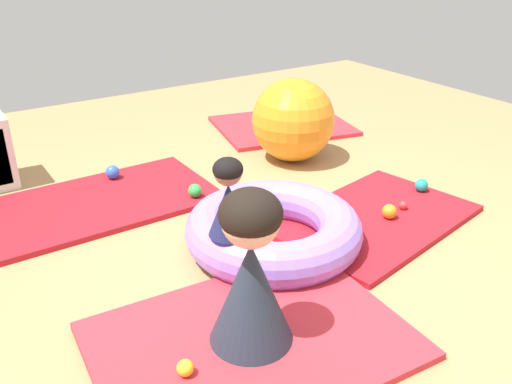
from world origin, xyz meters
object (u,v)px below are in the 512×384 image
play_ball_yellow (185,368)px  play_ball_green (195,191)px  inflatable_cushion (274,229)px  play_ball_orange_second (279,130)px  play_ball_red (403,205)px  exercise_ball_large (293,120)px  adult_seated (251,271)px  play_ball_teal (421,185)px  play_ball_orange (389,212)px  child_in_navy (229,198)px  play_ball_pink (310,112)px  play_ball_blue (113,172)px

play_ball_yellow → play_ball_green: size_ratio=0.77×
inflatable_cushion → play_ball_yellow: 1.22m
play_ball_yellow → play_ball_orange_second: play_ball_orange_second is taller
inflatable_cushion → play_ball_green: inflatable_cushion is taller
play_ball_red → exercise_ball_large: size_ratio=0.09×
adult_seated → play_ball_yellow: bearing=-32.6°
play_ball_teal → play_ball_red: size_ratio=1.62×
inflatable_cushion → exercise_ball_large: size_ratio=1.56×
play_ball_orange → exercise_ball_large: bearing=83.4°
child_in_navy → play_ball_teal: bearing=-165.7°
exercise_ball_large → adult_seated: bearing=-131.3°
play_ball_pink → child_in_navy: bearing=-137.1°
inflatable_cushion → play_ball_pink: 2.69m
play_ball_orange → play_ball_orange_second: play_ball_orange_second is taller
inflatable_cushion → play_ball_red: (1.02, -0.12, -0.07)m
play_ball_yellow → play_ball_green: (0.87, 1.57, 0.01)m
inflatable_cushion → play_ball_teal: 1.36m
adult_seated → play_ball_teal: adult_seated is taller
play_ball_pink → exercise_ball_large: exercise_ball_large is taller
child_in_navy → play_ball_pink: child_in_navy is taller
play_ball_red → play_ball_orange_second: bearing=84.4°
play_ball_yellow → exercise_ball_large: size_ratio=0.11×
play_ball_yellow → exercise_ball_large: (1.97, 1.86, 0.28)m
play_ball_blue → play_ball_pink: size_ratio=1.68×
adult_seated → play_ball_red: bearing=158.9°
play_ball_yellow → play_ball_orange_second: bearing=47.1°
inflatable_cushion → play_ball_blue: size_ratio=10.05×
inflatable_cushion → child_in_navy: (-0.38, -0.10, 0.36)m
play_ball_orange → play_ball_pink: 2.35m
play_ball_yellow → play_ball_orange_second: size_ratio=0.73×
play_ball_yellow → play_ball_orange: bearing=17.0°
play_ball_blue → exercise_ball_large: size_ratio=0.16×
play_ball_yellow → play_ball_orange_second: 3.19m
inflatable_cushion → play_ball_orange_second: inflatable_cushion is taller
inflatable_cushion → play_ball_yellow: (-0.98, -0.72, -0.06)m
inflatable_cushion → play_ball_orange_second: 2.01m
play_ball_pink → play_ball_orange_second: size_ratio=0.61×
play_ball_yellow → exercise_ball_large: bearing=43.4°
play_ball_red → play_ball_pink: size_ratio=0.92×
play_ball_green → play_ball_red: bearing=-40.8°
child_in_navy → play_ball_teal: child_in_navy is taller
play_ball_blue → exercise_ball_large: exercise_ball_large is taller
exercise_ball_large → inflatable_cushion: bearing=-131.1°
play_ball_teal → play_ball_pink: (0.48, 1.95, -0.02)m
play_ball_teal → play_ball_blue: play_ball_blue is taller
child_in_navy → play_ball_orange: size_ratio=4.56×
child_in_navy → play_ball_yellow: bearing=56.7°
play_ball_orange → play_ball_blue: size_ratio=0.92×
play_ball_red → play_ball_yellow: bearing=-163.4°
play_ball_teal → play_ball_red: (-0.33, -0.13, -0.02)m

